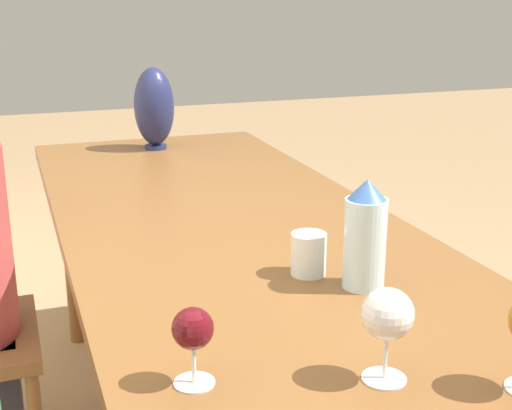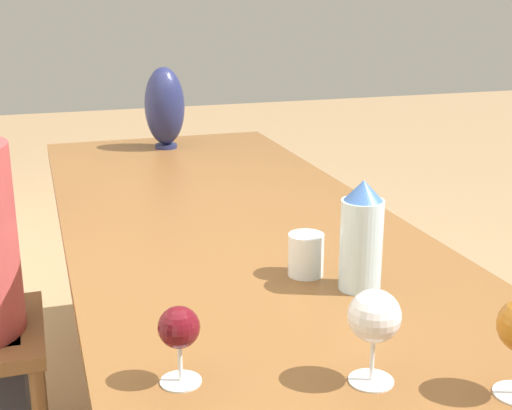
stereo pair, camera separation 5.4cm
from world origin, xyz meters
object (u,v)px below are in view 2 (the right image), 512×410
vase (164,107)px  wine_glass_3 (374,318)px  water_tumbler (306,255)px  water_bottle (361,237)px  wine_glass_4 (179,330)px

vase → wine_glass_3: 1.73m
water_tumbler → water_bottle: bearing=-141.7°
water_tumbler → vase: (1.30, 0.05, 0.11)m
water_tumbler → vase: vase is taller
water_bottle → wine_glass_4: bearing=120.4°
water_tumbler → wine_glass_3: size_ratio=0.60×
water_bottle → vase: vase is taller
water_tumbler → vase: bearing=2.2°
wine_glass_4 → wine_glass_3: bearing=-107.2°
wine_glass_3 → wine_glass_4: bearing=72.8°
vase → water_tumbler: bearing=-177.8°
vase → wine_glass_3: vase is taller
water_bottle → wine_glass_4: size_ratio=1.80×
water_bottle → water_tumbler: (0.10, 0.08, -0.06)m
wine_glass_3 → vase: bearing=-0.3°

